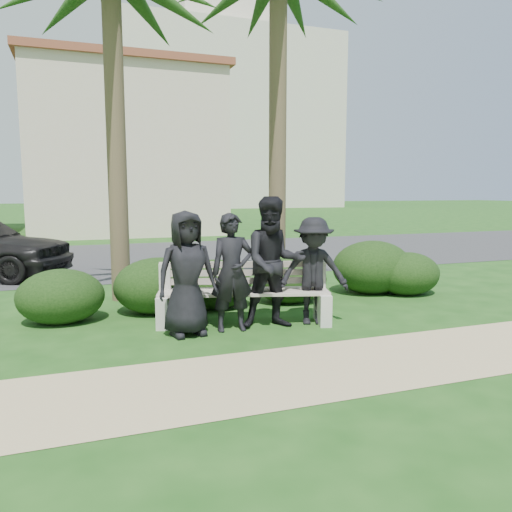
% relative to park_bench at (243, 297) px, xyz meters
% --- Properties ---
extents(ground, '(160.00, 160.00, 0.00)m').
position_rel_park_bench_xyz_m(ground, '(1.06, -0.23, -0.38)').
color(ground, '#194513').
rests_on(ground, ground).
extents(footpath, '(30.00, 1.60, 0.01)m').
position_rel_park_bench_xyz_m(footpath, '(1.06, -2.03, -0.38)').
color(footpath, tan).
rests_on(footpath, ground).
extents(asphalt_street, '(160.00, 8.00, 0.01)m').
position_rel_park_bench_xyz_m(asphalt_street, '(1.06, 7.77, -0.38)').
color(asphalt_street, '#2D2D30').
rests_on(asphalt_street, ground).
extents(stucco_bldg_right, '(8.40, 8.40, 7.30)m').
position_rel_park_bench_xyz_m(stucco_bldg_right, '(0.06, 17.77, 3.28)').
color(stucco_bldg_right, beige).
rests_on(stucco_bldg_right, ground).
extents(hotel_tower, '(26.00, 18.00, 37.30)m').
position_rel_park_bench_xyz_m(hotel_tower, '(15.06, 54.77, 13.03)').
color(hotel_tower, beige).
rests_on(hotel_tower, ground).
extents(park_bench, '(2.56, 1.20, 0.84)m').
position_rel_park_bench_xyz_m(park_bench, '(0.00, 0.00, 0.00)').
color(park_bench, '#A39689').
rests_on(park_bench, ground).
extents(man_a, '(0.86, 0.62, 1.63)m').
position_rel_park_bench_xyz_m(man_a, '(-0.86, -0.28, 0.44)').
color(man_a, black).
rests_on(man_a, ground).
extents(man_b, '(0.61, 0.43, 1.59)m').
position_rel_park_bench_xyz_m(man_b, '(-0.25, -0.28, 0.41)').
color(man_b, black).
rests_on(man_b, ground).
extents(man_c, '(0.97, 0.81, 1.81)m').
position_rel_park_bench_xyz_m(man_c, '(0.34, -0.32, 0.52)').
color(man_c, black).
rests_on(man_c, ground).
extents(man_d, '(1.11, 0.85, 1.52)m').
position_rel_park_bench_xyz_m(man_d, '(0.94, -0.33, 0.38)').
color(man_d, black).
rests_on(man_d, ground).
extents(hedge_a, '(1.22, 1.01, 0.80)m').
position_rel_park_bench_xyz_m(hedge_a, '(-2.44, 0.98, 0.02)').
color(hedge_a, black).
rests_on(hedge_a, ground).
extents(hedge_b, '(1.36, 1.12, 0.88)m').
position_rel_park_bench_xyz_m(hedge_b, '(-1.03, 1.12, 0.06)').
color(hedge_b, black).
rests_on(hedge_b, ground).
extents(hedge_c, '(1.24, 1.02, 0.81)m').
position_rel_park_bench_xyz_m(hedge_c, '(-0.12, 1.11, 0.02)').
color(hedge_c, black).
rests_on(hedge_c, ground).
extents(hedge_d, '(1.28, 1.06, 0.84)m').
position_rel_park_bench_xyz_m(hedge_d, '(1.22, 1.09, 0.04)').
color(hedge_d, black).
rests_on(hedge_d, ground).
extents(hedge_e, '(1.53, 1.27, 1.00)m').
position_rel_park_bench_xyz_m(hedge_e, '(2.98, 1.32, 0.12)').
color(hedge_e, black).
rests_on(hedge_e, ground).
extents(hedge_f, '(1.22, 1.01, 0.80)m').
position_rel_park_bench_xyz_m(hedge_f, '(3.50, 0.95, 0.02)').
color(hedge_f, black).
rests_on(hedge_f, ground).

